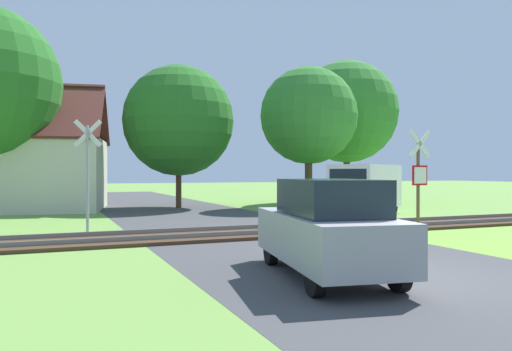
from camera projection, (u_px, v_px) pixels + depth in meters
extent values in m
plane|color=#6B9942|center=(390.00, 276.00, 9.17)|extent=(160.00, 160.00, 0.00)
cube|color=#424244|center=(333.00, 258.00, 11.01)|extent=(7.00, 80.00, 0.01)
cube|color=#422D1E|center=(254.00, 233.00, 15.27)|extent=(60.00, 2.60, 0.10)
cube|color=slate|center=(245.00, 227.00, 15.93)|extent=(60.00, 0.08, 0.12)
cube|color=slate|center=(263.00, 232.00, 14.60)|extent=(60.00, 0.08, 0.12)
cylinder|color=brown|center=(418.00, 187.00, 15.06)|extent=(0.10, 0.10, 2.91)
cube|color=red|center=(420.00, 175.00, 15.00)|extent=(0.60, 0.09, 0.60)
cube|color=white|center=(420.00, 175.00, 14.98)|extent=(0.49, 0.06, 0.49)
cube|color=white|center=(420.00, 144.00, 14.99)|extent=(0.88, 0.11, 0.88)
cube|color=white|center=(420.00, 144.00, 14.99)|extent=(0.88, 0.11, 0.88)
cylinder|color=#9E9EA5|center=(88.00, 179.00, 15.64)|extent=(0.09, 0.09, 3.39)
cube|color=white|center=(88.00, 133.00, 15.69)|extent=(0.85, 0.29, 0.88)
cube|color=white|center=(88.00, 133.00, 15.69)|extent=(0.85, 0.29, 0.88)
cube|color=beige|center=(40.00, 174.00, 25.09)|extent=(7.01, 6.95, 3.60)
cube|color=#562823|center=(33.00, 109.00, 23.62)|extent=(6.83, 4.48, 3.00)
cube|color=#562823|center=(46.00, 116.00, 26.52)|extent=(6.83, 4.48, 3.00)
cube|color=brown|center=(75.00, 106.00, 25.41)|extent=(0.58, 0.58, 1.10)
cylinder|color=#513823|center=(347.00, 176.00, 31.52)|extent=(0.41, 0.41, 3.32)
sphere|color=#337A2D|center=(347.00, 112.00, 31.49)|extent=(6.43, 6.43, 6.43)
cylinder|color=#513823|center=(309.00, 180.00, 27.10)|extent=(0.41, 0.41, 3.01)
sphere|color=#337A2D|center=(309.00, 116.00, 27.07)|extent=(5.29, 5.29, 5.29)
cylinder|color=#513823|center=(179.00, 185.00, 26.78)|extent=(0.30, 0.30, 2.45)
sphere|color=#286B23|center=(179.00, 121.00, 26.76)|extent=(5.94, 5.94, 5.94)
cube|color=white|center=(366.00, 186.00, 22.08)|extent=(4.54, 3.94, 1.90)
cube|color=white|center=(344.00, 200.00, 20.03)|extent=(1.59, 1.89, 0.90)
cube|color=#19232D|center=(348.00, 179.00, 20.33)|extent=(0.94, 1.36, 0.85)
cube|color=navy|center=(346.00, 193.00, 22.60)|extent=(3.13, 2.14, 0.16)
cylinder|color=black|center=(337.00, 209.00, 21.31)|extent=(0.66, 0.53, 0.68)
cylinder|color=black|center=(372.00, 210.00, 20.46)|extent=(0.66, 0.53, 0.68)
cylinder|color=black|center=(361.00, 205.00, 23.71)|extent=(0.66, 0.53, 0.68)
cylinder|color=black|center=(394.00, 206.00, 22.86)|extent=(0.66, 0.53, 0.68)
cube|color=#99999E|center=(327.00, 237.00, 9.09)|extent=(2.31, 4.22, 0.84)
cube|color=#19232D|center=(331.00, 197.00, 8.89)|extent=(1.75, 2.41, 0.64)
cylinder|color=black|center=(335.00, 248.00, 10.58)|extent=(0.28, 0.62, 0.60)
cylinder|color=black|center=(271.00, 250.00, 10.27)|extent=(0.28, 0.62, 0.60)
cylinder|color=black|center=(399.00, 273.00, 7.92)|extent=(0.28, 0.62, 0.60)
cylinder|color=black|center=(315.00, 277.00, 7.61)|extent=(0.28, 0.62, 0.60)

